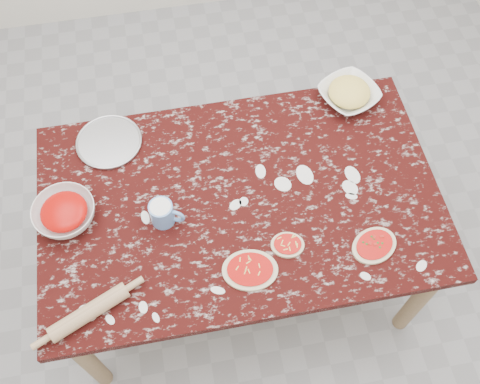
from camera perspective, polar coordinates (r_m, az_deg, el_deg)
name	(u,v)px	position (r m, az deg, el deg)	size (l,w,h in m)	color
ground	(240,269)	(2.87, 0.00, -7.99)	(4.00, 4.00, 0.00)	gray
worktable	(240,208)	(2.27, 0.00, -1.68)	(1.60, 1.00, 0.75)	black
pizza_tray	(109,142)	(2.40, -13.41, 5.04)	(0.27, 0.27, 0.01)	#B2B2B7
sauce_bowl	(65,213)	(2.23, -17.69, -2.13)	(0.24, 0.24, 0.08)	white
cheese_bowl	(349,95)	(2.51, 11.20, 9.88)	(0.25, 0.25, 0.06)	white
flour_mug	(163,213)	(2.12, -7.99, -2.19)	(0.13, 0.09, 0.11)	#5E8ED2
pizza_left	(250,270)	(2.06, 1.05, -8.08)	(0.23, 0.19, 0.02)	beige
pizza_mid	(288,245)	(2.10, 4.95, -5.48)	(0.15, 0.13, 0.02)	beige
pizza_right	(374,245)	(2.16, 13.73, -5.40)	(0.22, 0.20, 0.02)	beige
rolling_pin	(89,312)	(2.05, -15.37, -11.91)	(0.06, 0.06, 0.30)	tan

